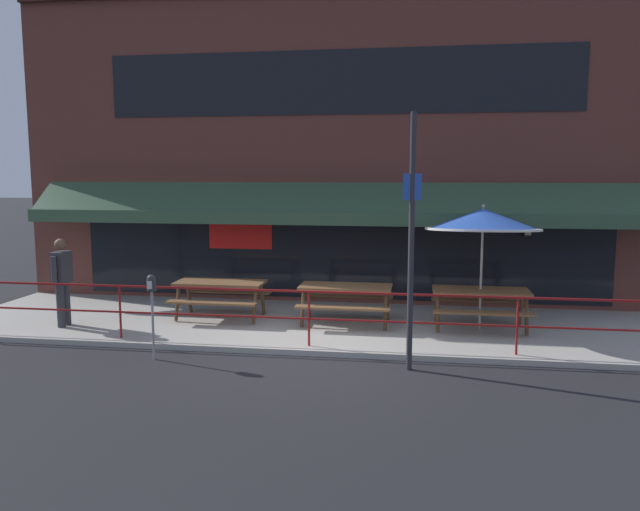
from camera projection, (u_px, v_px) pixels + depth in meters
ground_plane at (306, 356)px, 10.47m from camera, size 120.00×120.00×0.00m
patio_deck at (324, 325)px, 12.42m from camera, size 15.00×4.00×0.10m
restaurant_building at (338, 150)px, 14.13m from camera, size 15.00×1.60×7.20m
patio_railing at (309, 306)px, 10.65m from camera, size 13.84×0.04×0.97m
picnic_table_left at (220, 289)px, 12.70m from camera, size 1.80×1.42×0.76m
picnic_table_centre at (346, 293)px, 12.24m from camera, size 1.80×1.42×0.76m
picnic_table_right at (480, 298)px, 11.83m from camera, size 1.80×1.42×0.76m
patio_umbrella_right at (483, 220)px, 11.67m from camera, size 2.14×2.14×2.38m
pedestrian_walking at (62, 277)px, 12.01m from camera, size 0.24×0.62×1.71m
parking_meter_near at (152, 291)px, 10.15m from camera, size 0.15×0.16×1.42m
street_sign_pole at (411, 240)px, 9.49m from camera, size 0.28×0.09×3.96m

